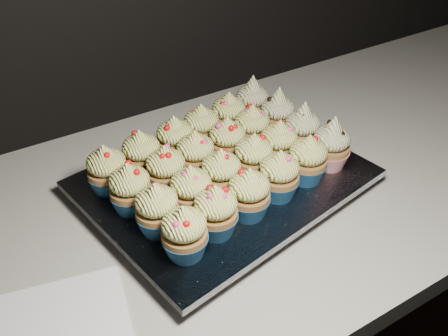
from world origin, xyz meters
name	(u,v)px	position (x,y,z in m)	size (l,w,h in m)	color
worktop	(194,210)	(0.00, 1.70, 0.88)	(2.44, 0.64, 0.04)	beige
napkin	(61,333)	(-0.26, 1.57, 0.90)	(0.17, 0.17, 0.00)	white
baking_tray	(224,187)	(0.05, 1.69, 0.91)	(0.39, 0.30, 0.02)	black
foil_lining	(224,179)	(0.05, 1.69, 0.93)	(0.43, 0.33, 0.01)	silver
cupcake_0	(185,233)	(-0.08, 1.58, 0.97)	(0.06, 0.06, 0.08)	navy
cupcake_1	(216,212)	(-0.02, 1.59, 0.97)	(0.06, 0.06, 0.08)	navy
cupcake_2	(249,194)	(0.04, 1.60, 0.97)	(0.06, 0.06, 0.08)	navy
cupcake_3	(279,176)	(0.10, 1.61, 0.97)	(0.06, 0.06, 0.08)	navy
cupcake_4	(308,160)	(0.16, 1.62, 0.97)	(0.06, 0.06, 0.08)	navy
cupcake_5	(331,145)	(0.22, 1.63, 0.97)	(0.06, 0.06, 0.10)	red
cupcake_6	(157,209)	(-0.09, 1.64, 0.97)	(0.06, 0.06, 0.08)	navy
cupcake_7	(191,191)	(-0.03, 1.65, 0.97)	(0.06, 0.06, 0.08)	navy
cupcake_8	(221,174)	(0.03, 1.66, 0.97)	(0.06, 0.06, 0.08)	navy
cupcake_9	(253,158)	(0.09, 1.67, 0.97)	(0.06, 0.06, 0.08)	navy
cupcake_10	(279,144)	(0.15, 1.68, 0.97)	(0.06, 0.06, 0.08)	navy
cupcake_11	(302,129)	(0.21, 1.69, 0.97)	(0.06, 0.06, 0.10)	red
cupcake_12	(130,189)	(-0.10, 1.70, 0.97)	(0.06, 0.06, 0.08)	navy
cupcake_13	(166,171)	(-0.04, 1.71, 0.97)	(0.06, 0.06, 0.08)	navy
cupcake_14	(196,155)	(0.02, 1.72, 0.97)	(0.06, 0.06, 0.08)	navy
cupcake_15	(227,141)	(0.08, 1.73, 0.97)	(0.06, 0.06, 0.08)	navy
cupcake_16	(252,128)	(0.14, 1.74, 0.97)	(0.06, 0.06, 0.08)	navy
cupcake_17	(278,114)	(0.20, 1.75, 0.97)	(0.06, 0.06, 0.10)	red
cupcake_18	(107,170)	(-0.12, 1.76, 0.97)	(0.06, 0.06, 0.08)	navy
cupcake_19	(142,155)	(-0.05, 1.77, 0.97)	(0.06, 0.06, 0.08)	navy
cupcake_20	(175,140)	(0.01, 1.78, 0.97)	(0.06, 0.06, 0.08)	navy
cupcake_21	(202,128)	(0.07, 1.79, 0.97)	(0.06, 0.06, 0.08)	navy
cupcake_22	(229,115)	(0.13, 1.80, 0.97)	(0.06, 0.06, 0.08)	navy
cupcake_23	(252,102)	(0.19, 1.81, 0.97)	(0.06, 0.06, 0.10)	red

